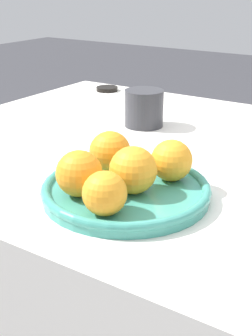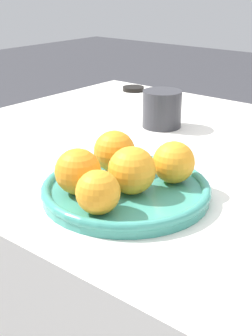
{
  "view_description": "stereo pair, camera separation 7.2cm",
  "coord_description": "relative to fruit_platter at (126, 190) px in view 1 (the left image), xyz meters",
  "views": [
    {
      "loc": [
        0.22,
        -0.8,
        1.08
      ],
      "look_at": [
        -0.14,
        -0.23,
        0.8
      ],
      "focal_mm": 50.0,
      "sensor_mm": 36.0,
      "label": 1
    },
    {
      "loc": [
        0.28,
        -0.75,
        1.08
      ],
      "look_at": [
        -0.14,
        -0.23,
        0.8
      ],
      "focal_mm": 50.0,
      "sensor_mm": 36.0,
      "label": 2
    }
  ],
  "objects": [
    {
      "name": "orange_1",
      "position": [
        -0.06,
        0.04,
        0.04
      ],
      "size": [
        0.07,
        0.07,
        0.07
      ],
      "color": "orange",
      "rests_on": "fruit_platter"
    },
    {
      "name": "orange_2",
      "position": [
        0.02,
        -0.09,
        0.04
      ],
      "size": [
        0.06,
        0.06,
        0.06
      ],
      "color": "orange",
      "rests_on": "fruit_platter"
    },
    {
      "name": "cup_0",
      "position": [
        -0.17,
        0.34,
        0.03
      ],
      "size": [
        0.09,
        0.09,
        0.08
      ],
      "color": "#333338",
      "rests_on": "table"
    },
    {
      "name": "orange_4",
      "position": [
        -0.04,
        -0.06,
        0.04
      ],
      "size": [
        0.07,
        0.07,
        0.07
      ],
      "color": "orange",
      "rests_on": "fruit_platter"
    },
    {
      "name": "table",
      "position": [
        0.14,
        0.23,
        -0.39
      ],
      "size": [
        1.49,
        0.87,
        0.75
      ],
      "color": "silver",
      "rests_on": "ground_plane"
    },
    {
      "name": "soy_dish",
      "position": [
        -0.45,
        0.59,
        -0.01
      ],
      "size": [
        0.07,
        0.07,
        0.01
      ],
      "color": "black",
      "rests_on": "table"
    },
    {
      "name": "orange_3",
      "position": [
        0.05,
        0.07,
        0.04
      ],
      "size": [
        0.07,
        0.07,
        0.07
      ],
      "color": "orange",
      "rests_on": "fruit_platter"
    },
    {
      "name": "orange_0",
      "position": [
        0.02,
        -0.01,
        0.04
      ],
      "size": [
        0.07,
        0.07,
        0.07
      ],
      "color": "orange",
      "rests_on": "fruit_platter"
    },
    {
      "name": "fruit_platter",
      "position": [
        0.0,
        0.0,
        0.0
      ],
      "size": [
        0.27,
        0.27,
        0.02
      ],
      "color": "teal",
      "rests_on": "table"
    }
  ]
}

